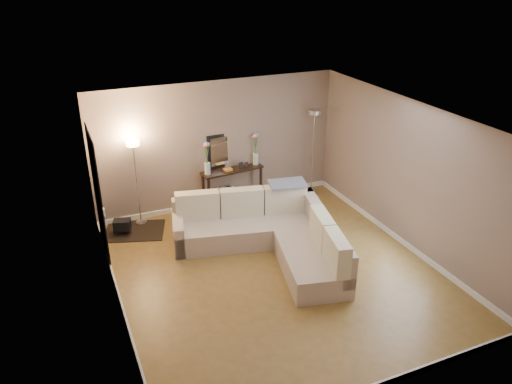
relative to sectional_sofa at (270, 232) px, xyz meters
name	(u,v)px	position (x,y,z in m)	size (l,w,h in m)	color
floor	(275,271)	(-0.20, -0.66, -0.35)	(5.00, 5.50, 0.01)	olive
ceiling	(278,118)	(-0.20, -0.66, 2.26)	(5.00, 5.50, 0.01)	white
wall_back	(217,145)	(-0.20, 2.10, 0.96)	(5.00, 0.02, 2.60)	gray
wall_front	(386,303)	(-0.20, -3.42, 0.96)	(5.00, 0.02, 2.60)	gray
wall_left	(110,232)	(-2.71, -0.66, 0.96)	(0.02, 5.50, 2.60)	gray
wall_right	(408,175)	(2.31, -0.66, 0.96)	(0.02, 5.50, 2.60)	gray
baseboard_back	(220,202)	(-0.20, 2.07, -0.29)	(5.00, 0.03, 0.10)	white
baseboard_left	(122,306)	(-2.68, -0.66, -0.29)	(0.03, 5.50, 0.10)	white
baseboard_right	(398,238)	(2.29, -0.66, -0.29)	(0.03, 5.50, 0.10)	white
doorway	(98,196)	(-2.68, 1.04, 0.76)	(0.02, 1.20, 2.20)	black
switch_plate	(104,212)	(-2.68, 0.19, 0.86)	(0.02, 0.08, 0.12)	white
sectional_sofa	(270,232)	(0.00, 0.00, 0.00)	(2.76, 3.04, 0.93)	#BEAA9A
throw_blanket	(288,184)	(0.60, 0.53, 0.61)	(0.66, 0.38, 0.05)	slate
console_table	(229,185)	(-0.03, 1.94, 0.11)	(1.32, 0.48, 0.79)	black
leaning_mirror	(228,150)	(0.03, 2.11, 0.82)	(0.91, 0.14, 0.72)	black
table_decor	(233,168)	(0.05, 1.91, 0.49)	(0.55, 0.14, 0.13)	orange
flower_vase_left	(207,161)	(-0.49, 1.89, 0.74)	(0.15, 0.13, 0.68)	silver
flower_vase_right	(256,151)	(0.59, 2.01, 0.74)	(0.15, 0.13, 0.68)	silver
floor_lamp_lit	(135,167)	(-1.89, 1.87, 0.84)	(0.30, 0.30, 1.68)	silver
floor_lamp_unlit	(314,135)	(1.83, 1.80, 0.98)	(0.33, 0.33, 1.88)	silver
charcoal_rug	(135,231)	(-2.08, 1.59, -0.34)	(1.09, 0.82, 0.01)	black
black_bag	(122,225)	(-2.29, 1.58, -0.15)	(0.31, 0.22, 0.20)	black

